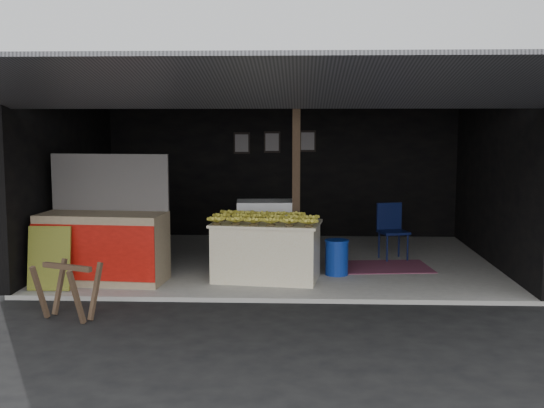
{
  "coord_description": "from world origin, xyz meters",
  "views": [
    {
      "loc": [
        0.37,
        -8.55,
        2.31
      ],
      "look_at": [
        -0.06,
        1.56,
        1.1
      ],
      "focal_mm": 45.0,
      "sensor_mm": 36.0,
      "label": 1
    }
  ],
  "objects_px": {
    "neighbor_stall": "(103,244)",
    "plastic_chair": "(391,226)",
    "banana_table": "(266,251)",
    "sawhorse": "(68,285)",
    "white_crate": "(266,233)",
    "water_barrel": "(337,258)"
  },
  "relations": [
    {
      "from": "water_barrel",
      "to": "plastic_chair",
      "type": "distance_m",
      "value": 1.63
    },
    {
      "from": "water_barrel",
      "to": "neighbor_stall",
      "type": "bearing_deg",
      "value": -170.09
    },
    {
      "from": "white_crate",
      "to": "neighbor_stall",
      "type": "distance_m",
      "value": 2.59
    },
    {
      "from": "water_barrel",
      "to": "sawhorse",
      "type": "bearing_deg",
      "value": -145.11
    },
    {
      "from": "banana_table",
      "to": "neighbor_stall",
      "type": "relative_size",
      "value": 0.9
    },
    {
      "from": "banana_table",
      "to": "plastic_chair",
      "type": "relative_size",
      "value": 1.76
    },
    {
      "from": "banana_table",
      "to": "white_crate",
      "type": "relative_size",
      "value": 1.59
    },
    {
      "from": "banana_table",
      "to": "water_barrel",
      "type": "distance_m",
      "value": 1.1
    },
    {
      "from": "sawhorse",
      "to": "water_barrel",
      "type": "height_order",
      "value": "sawhorse"
    },
    {
      "from": "neighbor_stall",
      "to": "water_barrel",
      "type": "bearing_deg",
      "value": 14.95
    },
    {
      "from": "banana_table",
      "to": "sawhorse",
      "type": "height_order",
      "value": "banana_table"
    },
    {
      "from": "white_crate",
      "to": "neighbor_stall",
      "type": "height_order",
      "value": "neighbor_stall"
    },
    {
      "from": "neighbor_stall",
      "to": "white_crate",
      "type": "bearing_deg",
      "value": 34.74
    },
    {
      "from": "plastic_chair",
      "to": "neighbor_stall",
      "type": "bearing_deg",
      "value": -171.77
    },
    {
      "from": "neighbor_stall",
      "to": "plastic_chair",
      "type": "relative_size",
      "value": 1.96
    },
    {
      "from": "white_crate",
      "to": "water_barrel",
      "type": "distance_m",
      "value": 1.32
    },
    {
      "from": "neighbor_stall",
      "to": "sawhorse",
      "type": "xyz_separation_m",
      "value": [
        0.07,
        -1.69,
        -0.18
      ]
    },
    {
      "from": "banana_table",
      "to": "water_barrel",
      "type": "relative_size",
      "value": 3.27
    },
    {
      "from": "white_crate",
      "to": "plastic_chair",
      "type": "height_order",
      "value": "white_crate"
    },
    {
      "from": "banana_table",
      "to": "white_crate",
      "type": "distance_m",
      "value": 1.05
    },
    {
      "from": "banana_table",
      "to": "plastic_chair",
      "type": "xyz_separation_m",
      "value": [
        1.99,
        1.63,
        0.13
      ]
    },
    {
      "from": "neighbor_stall",
      "to": "sawhorse",
      "type": "height_order",
      "value": "neighbor_stall"
    }
  ]
}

